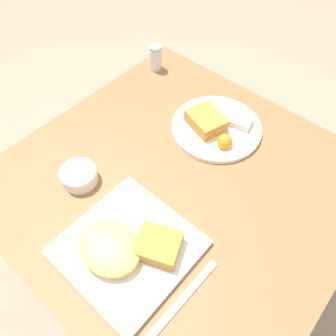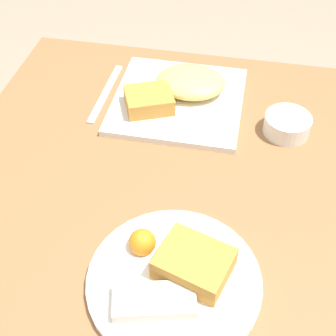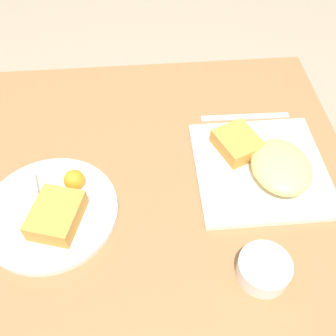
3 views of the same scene
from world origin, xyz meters
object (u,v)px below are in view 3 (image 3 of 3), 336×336
object	(u,v)px
plate_square_near	(265,164)
butter_knife	(245,117)
plate_oval_far	(51,210)
sauce_ramekin	(264,269)

from	to	relation	value
plate_square_near	butter_knife	distance (m)	0.17
plate_square_near	plate_oval_far	world-z (taller)	plate_square_near
plate_square_near	sauce_ramekin	size ratio (longest dim) A/B	2.95
sauce_ramekin	butter_knife	world-z (taller)	sauce_ramekin
sauce_ramekin	butter_knife	size ratio (longest dim) A/B	0.44
plate_oval_far	sauce_ramekin	distance (m)	0.42
plate_square_near	sauce_ramekin	distance (m)	0.24
plate_oval_far	sauce_ramekin	bearing A→B (deg)	-112.42
sauce_ramekin	butter_knife	bearing A→B (deg)	-7.67
plate_square_near	plate_oval_far	bearing A→B (deg)	99.44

